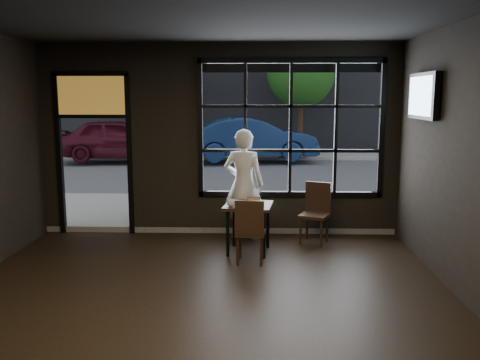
{
  "coord_description": "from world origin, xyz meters",
  "views": [
    {
      "loc": [
        0.61,
        -4.95,
        2.34
      ],
      "look_at": [
        0.4,
        2.2,
        1.15
      ],
      "focal_mm": 38.0,
      "sensor_mm": 36.0,
      "label": 1
    }
  ],
  "objects_px": {
    "man": "(244,184)",
    "cafe_table": "(248,228)",
    "navy_car": "(252,139)",
    "chair_near": "(250,230)"
  },
  "relations": [
    {
      "from": "cafe_table",
      "to": "navy_car",
      "type": "height_order",
      "value": "navy_car"
    },
    {
      "from": "cafe_table",
      "to": "man",
      "type": "distance_m",
      "value": 0.94
    },
    {
      "from": "man",
      "to": "cafe_table",
      "type": "bearing_deg",
      "value": 108.56
    },
    {
      "from": "cafe_table",
      "to": "chair_near",
      "type": "bearing_deg",
      "value": -78.37
    },
    {
      "from": "cafe_table",
      "to": "navy_car",
      "type": "distance_m",
      "value": 10.32
    },
    {
      "from": "man",
      "to": "navy_car",
      "type": "bearing_deg",
      "value": -78.47
    },
    {
      "from": "chair_near",
      "to": "navy_car",
      "type": "xyz_separation_m",
      "value": [
        -0.05,
        10.79,
        0.38
      ]
    },
    {
      "from": "chair_near",
      "to": "man",
      "type": "relative_size",
      "value": 0.51
    },
    {
      "from": "cafe_table",
      "to": "chair_near",
      "type": "distance_m",
      "value": 0.48
    },
    {
      "from": "chair_near",
      "to": "man",
      "type": "xyz_separation_m",
      "value": [
        -0.12,
        1.25,
        0.44
      ]
    }
  ]
}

